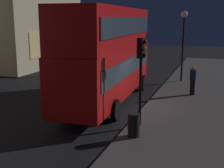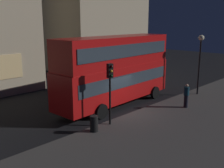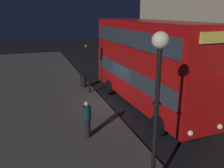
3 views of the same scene
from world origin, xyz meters
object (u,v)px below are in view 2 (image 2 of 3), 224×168
(litter_bin, at_px, (94,124))
(pedestrian, at_px, (186,96))
(double_decker_bus, at_px, (116,67))
(street_lamp, at_px, (200,52))
(traffic_light_far_side, at_px, (153,54))
(traffic_light_near_kerb, at_px, (110,81))

(litter_bin, bearing_deg, pedestrian, -11.56)
(double_decker_bus, relative_size, street_lamp, 2.11)
(double_decker_bus, xyz_separation_m, traffic_light_far_side, (9.51, 3.40, -0.05))
(traffic_light_far_side, xyz_separation_m, pedestrian, (-6.62, -7.79, -1.86))
(pedestrian, bearing_deg, litter_bin, 60.60)
(traffic_light_near_kerb, bearing_deg, street_lamp, 9.30)
(street_lamp, distance_m, litter_bin, 12.19)
(traffic_light_near_kerb, distance_m, street_lamp, 10.38)
(street_lamp, xyz_separation_m, litter_bin, (-11.75, 0.42, -3.22))
(street_lamp, relative_size, pedestrian, 2.89)
(traffic_light_far_side, distance_m, street_lamp, 7.17)
(double_decker_bus, bearing_deg, pedestrian, -59.11)
(traffic_light_far_side, distance_m, pedestrian, 10.39)
(pedestrian, bearing_deg, traffic_light_far_side, -58.21)
(double_decker_bus, height_order, litter_bin, double_decker_bus)
(traffic_light_near_kerb, distance_m, litter_bin, 2.66)
(traffic_light_far_side, bearing_deg, street_lamp, 68.50)
(traffic_light_near_kerb, height_order, litter_bin, traffic_light_near_kerb)
(traffic_light_near_kerb, distance_m, pedestrian, 6.72)
(litter_bin, bearing_deg, street_lamp, -2.04)
(double_decker_bus, bearing_deg, litter_bin, -151.99)
(street_lamp, bearing_deg, double_decker_bus, 155.09)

